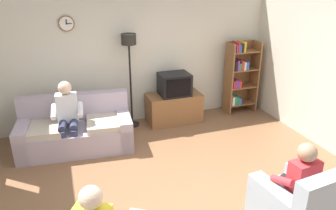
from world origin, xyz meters
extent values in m
plane|color=brown|center=(0.00, 0.00, 0.00)|extent=(12.00, 12.00, 0.00)
cube|color=beige|center=(0.00, 2.66, 1.35)|extent=(6.20, 0.12, 2.70)
cylinder|color=brown|center=(-1.23, 2.58, 2.05)|extent=(0.28, 0.03, 0.28)
cylinder|color=white|center=(-1.23, 2.56, 2.05)|extent=(0.24, 0.01, 0.24)
cube|color=black|center=(-1.23, 2.56, 2.08)|extent=(0.02, 0.01, 0.09)
cube|color=black|center=(-1.19, 2.56, 2.05)|extent=(0.11, 0.01, 0.01)
cube|color=#A899A8|center=(-1.31, 1.72, 0.21)|extent=(1.97, 1.01, 0.42)
cube|color=#A899A8|center=(-1.28, 2.08, 0.66)|extent=(1.91, 0.38, 0.48)
cube|color=#A899A8|center=(-0.48, 1.64, 0.28)|extent=(0.30, 0.86, 0.56)
cube|color=#A899A8|center=(-2.15, 1.80, 0.28)|extent=(0.30, 0.86, 0.56)
cube|color=#BCAD99|center=(-0.82, 1.62, 0.47)|extent=(0.66, 0.73, 0.10)
cube|color=#BCAD99|center=(-1.82, 1.72, 0.47)|extent=(0.66, 0.73, 0.10)
cube|color=brown|center=(0.69, 2.25, 0.30)|extent=(1.10, 0.56, 0.60)
cube|color=black|center=(0.69, 2.51, 0.33)|extent=(1.10, 0.04, 0.03)
cube|color=black|center=(0.69, 2.23, 0.82)|extent=(0.60, 0.48, 0.44)
cube|color=black|center=(0.69, 1.98, 0.82)|extent=(0.50, 0.01, 0.36)
cube|color=brown|center=(1.95, 2.30, 0.78)|extent=(0.04, 0.36, 1.55)
cube|color=brown|center=(2.59, 2.30, 0.78)|extent=(0.04, 0.36, 1.55)
cube|color=brown|center=(2.27, 2.47, 0.78)|extent=(0.64, 0.02, 1.55)
cube|color=brown|center=(2.27, 2.30, 0.19)|extent=(0.60, 0.34, 0.02)
cube|color=silver|center=(2.03, 2.28, 0.30)|extent=(0.06, 0.28, 0.19)
cube|color=#267F4C|center=(2.10, 2.28, 0.31)|extent=(0.05, 0.28, 0.20)
cube|color=#267F4C|center=(2.15, 2.28, 0.29)|extent=(0.04, 0.28, 0.18)
cube|color=#2D59A5|center=(2.20, 2.28, 0.28)|extent=(0.06, 0.28, 0.15)
cube|color=brown|center=(2.27, 2.30, 0.58)|extent=(0.60, 0.34, 0.02)
cube|color=red|center=(2.02, 2.28, 0.68)|extent=(0.04, 0.28, 0.17)
cube|color=#72338C|center=(2.08, 2.28, 0.69)|extent=(0.04, 0.28, 0.19)
cube|color=#72338C|center=(2.13, 2.28, 0.68)|extent=(0.04, 0.28, 0.17)
cube|color=red|center=(2.18, 2.28, 0.67)|extent=(0.05, 0.28, 0.15)
cube|color=brown|center=(2.27, 2.30, 0.97)|extent=(0.60, 0.34, 0.02)
cube|color=black|center=(2.03, 2.28, 1.08)|extent=(0.05, 0.28, 0.20)
cube|color=#72338C|center=(2.09, 2.28, 1.09)|extent=(0.04, 0.28, 0.22)
cube|color=#267F4C|center=(2.13, 2.28, 1.06)|extent=(0.04, 0.28, 0.15)
cube|color=red|center=(2.19, 2.28, 1.08)|extent=(0.06, 0.28, 0.21)
cube|color=silver|center=(2.25, 2.28, 1.07)|extent=(0.04, 0.28, 0.17)
cube|color=#2D59A5|center=(2.31, 2.28, 1.07)|extent=(0.06, 0.28, 0.17)
cube|color=brown|center=(2.27, 2.30, 1.36)|extent=(0.60, 0.34, 0.02)
cube|color=#72338C|center=(2.02, 2.28, 1.45)|extent=(0.03, 0.28, 0.16)
cube|color=red|center=(2.06, 2.28, 1.47)|extent=(0.04, 0.28, 0.21)
cube|color=#2D59A5|center=(2.11, 2.28, 1.45)|extent=(0.03, 0.28, 0.16)
cube|color=black|center=(2.15, 2.28, 1.45)|extent=(0.04, 0.28, 0.17)
cube|color=gold|center=(2.20, 2.28, 1.47)|extent=(0.05, 0.28, 0.21)
cylinder|color=black|center=(-0.17, 2.35, 0.01)|extent=(0.28, 0.28, 0.03)
cylinder|color=black|center=(-0.17, 2.35, 0.85)|extent=(0.04, 0.04, 1.70)
cylinder|color=black|center=(-0.17, 2.35, 1.75)|extent=(0.28, 0.28, 0.20)
cube|color=#9EADBC|center=(1.04, -1.04, 0.20)|extent=(0.88, 0.92, 0.40)
cube|color=#9EADBC|center=(1.08, -1.41, 0.65)|extent=(0.81, 0.26, 0.50)
cube|color=#9EADBC|center=(0.74, -1.05, 0.28)|extent=(0.28, 0.82, 0.56)
cube|color=#9EADBC|center=(1.34, -0.99, 0.28)|extent=(0.28, 0.82, 0.56)
cube|color=silver|center=(-1.40, 1.77, 0.78)|extent=(0.36, 0.23, 0.48)
sphere|color=beige|center=(-1.40, 1.76, 1.13)|extent=(0.22, 0.22, 0.22)
cylinder|color=#2D334C|center=(-1.33, 1.57, 0.54)|extent=(0.16, 0.39, 0.13)
cylinder|color=#2D334C|center=(-1.51, 1.59, 0.54)|extent=(0.16, 0.39, 0.13)
cylinder|color=#2D334C|center=(-1.35, 1.38, 0.26)|extent=(0.12, 0.12, 0.52)
cylinder|color=#2D334C|center=(-1.53, 1.40, 0.26)|extent=(0.12, 0.12, 0.52)
cylinder|color=silver|center=(-1.20, 1.65, 0.76)|extent=(0.12, 0.34, 0.20)
cylinder|color=silver|center=(-1.62, 1.69, 0.76)|extent=(0.12, 0.34, 0.20)
sphere|color=beige|center=(-1.32, -1.09, 1.01)|extent=(0.22, 0.22, 0.22)
cube|color=red|center=(1.05, -1.09, 0.66)|extent=(0.36, 0.24, 0.48)
sphere|color=#A37A5B|center=(1.05, -1.08, 1.01)|extent=(0.22, 0.22, 0.22)
cylinder|color=black|center=(0.94, -0.91, 0.42)|extent=(0.17, 0.39, 0.13)
cylinder|color=black|center=(1.12, -0.89, 0.42)|extent=(0.17, 0.39, 0.13)
cylinder|color=black|center=(0.92, -0.72, 0.20)|extent=(0.12, 0.12, 0.40)
cylinder|color=black|center=(1.10, -0.70, 0.20)|extent=(0.12, 0.12, 0.40)
cylinder|color=red|center=(0.83, -1.01, 0.64)|extent=(0.12, 0.34, 0.20)
cylinder|color=red|center=(1.25, -0.97, 0.64)|extent=(0.12, 0.34, 0.20)
camera|label=1|loc=(-1.44, -3.53, 2.84)|focal=34.46mm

